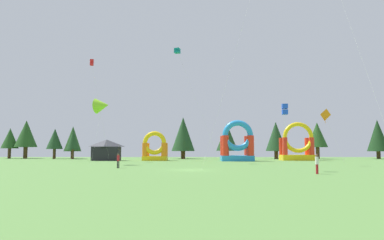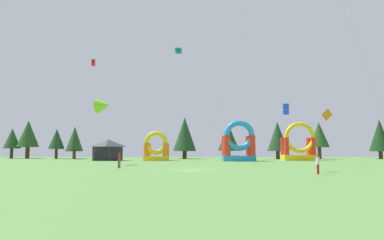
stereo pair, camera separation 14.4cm
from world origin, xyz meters
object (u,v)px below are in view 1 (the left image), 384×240
object	(u,v)px
kite_lime_delta	(103,106)
kite_orange_diamond	(326,115)
festival_tent	(108,150)
person_far_side	(119,159)
kite_blue_box	(286,109)
kite_teal_box	(178,51)
inflatable_yellow_castle	(238,146)
person_near_camera	(318,162)
inflatable_blue_arch	(298,147)
kite_red_box	(93,63)
inflatable_red_slide	(156,150)

from	to	relation	value
kite_lime_delta	kite_orange_diamond	size ratio (longest dim) A/B	1.30
festival_tent	person_far_side	bearing A→B (deg)	-73.01
kite_blue_box	kite_teal_box	distance (m)	27.17
inflatable_yellow_castle	festival_tent	xyz separation A→B (m)	(-25.61, 2.27, -0.81)
kite_teal_box	inflatable_yellow_castle	bearing A→B (deg)	37.56
kite_lime_delta	person_near_camera	world-z (taller)	kite_lime_delta
person_near_camera	festival_tent	xyz separation A→B (m)	(-28.48, 36.02, 1.01)
kite_lime_delta	inflatable_blue_arch	bearing A→B (deg)	27.44
kite_red_box	person_far_side	size ratio (longest dim) A/B	11.24
kite_orange_diamond	inflatable_blue_arch	world-z (taller)	kite_orange_diamond
kite_blue_box	festival_tent	distance (m)	41.69
kite_orange_diamond	inflatable_yellow_castle	bearing A→B (deg)	119.27
kite_blue_box	inflatable_red_slide	world-z (taller)	kite_blue_box
inflatable_red_slide	inflatable_yellow_castle	bearing A→B (deg)	-9.19
inflatable_red_slide	kite_blue_box	bearing A→B (deg)	-61.55
kite_teal_box	person_near_camera	xyz separation A→B (m)	(14.03, -25.18, -17.87)
kite_red_box	inflatable_blue_arch	distance (m)	43.89
kite_red_box	festival_tent	size ratio (longest dim) A/B	3.72
person_near_camera	festival_tent	distance (m)	45.93
kite_red_box	kite_lime_delta	bearing A→B (deg)	-67.05
person_near_camera	kite_red_box	bearing A→B (deg)	96.89
inflatable_blue_arch	kite_red_box	bearing A→B (deg)	-174.45
inflatable_yellow_castle	festival_tent	distance (m)	25.72
kite_blue_box	festival_tent	xyz separation A→B (m)	(-26.86, 31.57, -4.43)
person_far_side	inflatable_blue_arch	bearing A→B (deg)	-154.03
kite_red_box	kite_teal_box	bearing A→B (deg)	-25.23
kite_orange_diamond	kite_teal_box	bearing A→B (deg)	156.37
kite_blue_box	person_far_side	world-z (taller)	kite_blue_box
kite_teal_box	inflatable_yellow_castle	distance (m)	21.35
inflatable_blue_arch	kite_blue_box	bearing A→B (deg)	-109.07
kite_orange_diamond	inflatable_blue_arch	size ratio (longest dim) A/B	1.00
kite_blue_box	person_far_side	bearing A→B (deg)	164.67
kite_teal_box	inflatable_blue_arch	size ratio (longest dim) A/B	2.54
kite_lime_delta	kite_teal_box	bearing A→B (deg)	29.02
inflatable_yellow_castle	inflatable_blue_arch	distance (m)	12.97
kite_red_box	festival_tent	bearing A→B (deg)	49.50
kite_red_box	festival_tent	distance (m)	17.29
kite_teal_box	person_near_camera	bearing A→B (deg)	-60.87
kite_red_box	person_far_side	world-z (taller)	kite_red_box
person_far_side	inflatable_yellow_castle	world-z (taller)	inflatable_yellow_castle
kite_orange_diamond	kite_lime_delta	bearing A→B (deg)	174.36
kite_lime_delta	person_far_side	distance (m)	13.09
kite_teal_box	festival_tent	bearing A→B (deg)	143.11
kite_teal_box	inflatable_red_slide	xyz separation A→B (m)	(-4.87, 11.17, -16.86)
kite_orange_diamond	festival_tent	bearing A→B (deg)	150.55
kite_blue_box	person_near_camera	world-z (taller)	kite_blue_box
person_near_camera	kite_teal_box	bearing A→B (deg)	82.99
kite_lime_delta	inflatable_blue_arch	size ratio (longest dim) A/B	1.31
kite_red_box	person_near_camera	distance (m)	48.74
kite_lime_delta	inflatable_red_slide	world-z (taller)	kite_lime_delta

